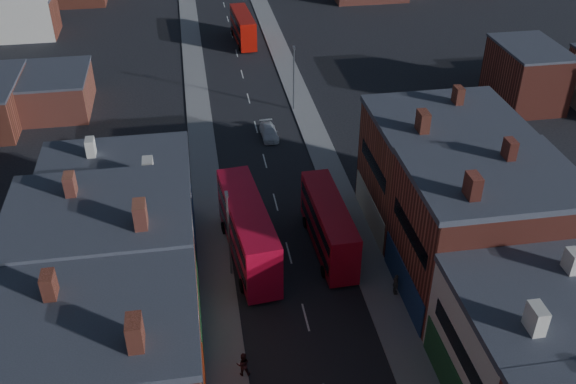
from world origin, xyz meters
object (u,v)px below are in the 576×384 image
object	(u,v)px
bus_1	(329,225)
ped_1	(243,364)
car_2	(247,250)
bus_0	(248,230)
bus_2	(243,27)
car_3	(269,132)
ped_3	(396,284)

from	to	relation	value
bus_1	ped_1	bearing A→B (deg)	-126.16
bus_1	car_2	bearing A→B (deg)	177.60
bus_0	ped_1	distance (m)	13.05
bus_0	bus_1	distance (m)	7.01
ped_1	bus_2	bearing A→B (deg)	-90.26
car_2	car_3	distance (m)	21.73
bus_2	ped_3	size ratio (longest dim) A/B	5.61
bus_1	ped_1	size ratio (longest dim) A/B	5.71
bus_1	car_3	world-z (taller)	bus_1
bus_1	car_2	size ratio (longest dim) A/B	2.46
bus_2	ped_1	bearing A→B (deg)	-99.42
bus_0	ped_3	distance (m)	12.98
bus_1	car_2	xyz separation A→B (m)	(-7.12, 0.06, -1.95)
bus_1	car_3	size ratio (longest dim) A/B	2.51
bus_0	bus_1	bearing A→B (deg)	-4.89
bus_0	car_2	world-z (taller)	bus_0
bus_0	ped_1	xyz separation A→B (m)	(-1.80, -12.80, -1.84)
ped_1	ped_3	world-z (taller)	ped_1
bus_1	car_2	distance (m)	7.38
bus_1	ped_3	xyz separation A→B (m)	(4.04, -6.71, -1.50)
bus_1	car_3	bearing A→B (deg)	94.25
ped_1	ped_3	xyz separation A→B (m)	(12.84, 6.22, -0.02)
bus_0	car_2	bearing A→B (deg)	114.63
ped_3	car_2	bearing A→B (deg)	62.97
bus_2	car_3	bearing A→B (deg)	-94.03
car_3	bus_2	bearing A→B (deg)	87.15
bus_0	ped_3	bearing A→B (deg)	-36.78
ped_1	bus_1	bearing A→B (deg)	-118.54
bus_0	ped_1	world-z (taller)	bus_0
car_2	ped_3	xyz separation A→B (m)	(11.16, -6.77, 0.44)
bus_0	ped_3	size ratio (longest dim) A/B	6.71
bus_1	bus_2	distance (m)	52.36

